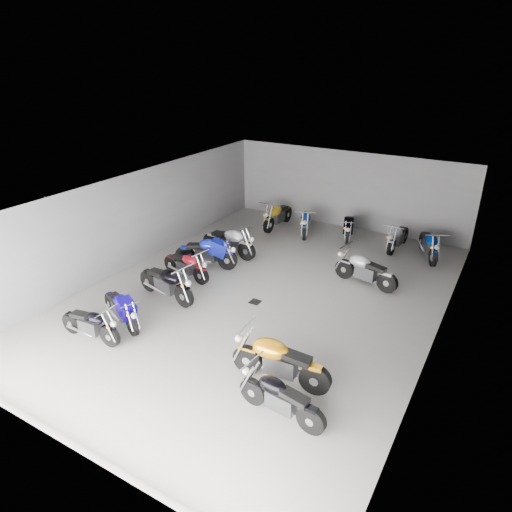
# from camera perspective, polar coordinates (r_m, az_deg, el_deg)

# --- Properties ---
(ground) EXTENTS (14.00, 14.00, 0.00)m
(ground) POSITION_cam_1_polar(r_m,az_deg,el_deg) (14.06, 0.93, -4.89)
(ground) COLOR gray
(ground) RESTS_ON ground
(wall_back) EXTENTS (10.00, 0.10, 3.20)m
(wall_back) POSITION_cam_1_polar(r_m,az_deg,el_deg) (19.43, 11.31, 8.10)
(wall_back) COLOR slate
(wall_back) RESTS_ON ground
(wall_left) EXTENTS (0.10, 14.00, 3.20)m
(wall_left) POSITION_cam_1_polar(r_m,az_deg,el_deg) (16.24, -14.61, 4.59)
(wall_left) COLOR slate
(wall_left) RESTS_ON ground
(wall_right) EXTENTS (0.10, 14.00, 3.20)m
(wall_right) POSITION_cam_1_polar(r_m,az_deg,el_deg) (11.97, 22.34, -3.73)
(wall_right) COLOR slate
(wall_right) RESTS_ON ground
(ceiling) EXTENTS (10.00, 14.00, 0.04)m
(ceiling) POSITION_cam_1_polar(r_m,az_deg,el_deg) (12.81, 1.03, 7.80)
(ceiling) COLOR black
(ceiling) RESTS_ON wall_back
(drain_grate) EXTENTS (0.32, 0.32, 0.01)m
(drain_grate) POSITION_cam_1_polar(r_m,az_deg,el_deg) (13.68, -0.10, -5.75)
(drain_grate) COLOR black
(drain_grate) RESTS_ON ground
(motorcycle_left_a) EXTENTS (1.93, 0.40, 0.85)m
(motorcycle_left_a) POSITION_cam_1_polar(r_m,az_deg,el_deg) (12.54, -19.99, -8.00)
(motorcycle_left_a) COLOR black
(motorcycle_left_a) RESTS_ON ground
(motorcycle_left_b) EXTENTS (1.93, 0.86, 0.89)m
(motorcycle_left_b) POSITION_cam_1_polar(r_m,az_deg,el_deg) (12.95, -16.52, -6.29)
(motorcycle_left_b) COLOR black
(motorcycle_left_b) RESTS_ON ground
(motorcycle_left_c) EXTENTS (2.25, 0.55, 0.99)m
(motorcycle_left_c) POSITION_cam_1_polar(r_m,az_deg,el_deg) (13.88, -11.15, -3.28)
(motorcycle_left_c) COLOR black
(motorcycle_left_c) RESTS_ON ground
(motorcycle_left_d) EXTENTS (1.99, 0.49, 0.88)m
(motorcycle_left_d) POSITION_cam_1_polar(r_m,az_deg,el_deg) (15.03, -8.71, -1.12)
(motorcycle_left_d) COLOR black
(motorcycle_left_d) RESTS_ON ground
(motorcycle_left_e) EXTENTS (2.20, 0.73, 0.99)m
(motorcycle_left_e) POSITION_cam_1_polar(r_m,az_deg,el_deg) (15.72, -6.18, 0.43)
(motorcycle_left_e) COLOR black
(motorcycle_left_e) RESTS_ON ground
(motorcycle_left_f) EXTENTS (2.28, 0.47, 1.00)m
(motorcycle_left_f) POSITION_cam_1_polar(r_m,az_deg,el_deg) (16.55, -3.36, 1.82)
(motorcycle_left_f) COLOR black
(motorcycle_left_f) RESTS_ON ground
(motorcycle_right_a) EXTENTS (2.02, 0.44, 0.89)m
(motorcycle_right_a) POSITION_cam_1_polar(r_m,az_deg,el_deg) (9.60, 3.03, -17.28)
(motorcycle_right_a) COLOR black
(motorcycle_right_a) RESTS_ON ground
(motorcycle_right_b) EXTENTS (2.35, 0.51, 1.03)m
(motorcycle_right_b) POSITION_cam_1_polar(r_m,az_deg,el_deg) (10.39, 2.91, -13.00)
(motorcycle_right_b) COLOR black
(motorcycle_right_b) RESTS_ON ground
(motorcycle_right_f) EXTENTS (2.15, 0.56, 0.95)m
(motorcycle_right_f) POSITION_cam_1_polar(r_m,az_deg,el_deg) (14.84, 13.46, -1.71)
(motorcycle_right_f) COLOR black
(motorcycle_right_f) RESTS_ON ground
(motorcycle_back_b) EXTENTS (0.44, 2.24, 0.99)m
(motorcycle_back_b) POSITION_cam_1_polar(r_m,az_deg,el_deg) (19.28, 2.71, 5.11)
(motorcycle_back_b) COLOR black
(motorcycle_back_b) RESTS_ON ground
(motorcycle_back_c) EXTENTS (0.90, 2.04, 0.94)m
(motorcycle_back_c) POSITION_cam_1_polar(r_m,az_deg,el_deg) (18.70, 6.25, 4.29)
(motorcycle_back_c) COLOR black
(motorcycle_back_c) RESTS_ON ground
(motorcycle_back_d) EXTENTS (0.74, 1.97, 0.89)m
(motorcycle_back_d) POSITION_cam_1_polar(r_m,az_deg,el_deg) (18.47, 11.48, 3.60)
(motorcycle_back_d) COLOR black
(motorcycle_back_d) RESTS_ON ground
(motorcycle_back_e) EXTENTS (0.44, 2.03, 0.89)m
(motorcycle_back_e) POSITION_cam_1_polar(r_m,az_deg,el_deg) (17.89, 17.33, 2.27)
(motorcycle_back_e) COLOR black
(motorcycle_back_e) RESTS_ON ground
(motorcycle_back_f) EXTENTS (1.02, 1.99, 0.93)m
(motorcycle_back_f) POSITION_cam_1_polar(r_m,az_deg,el_deg) (17.48, 20.81, 1.34)
(motorcycle_back_f) COLOR black
(motorcycle_back_f) RESTS_ON ground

